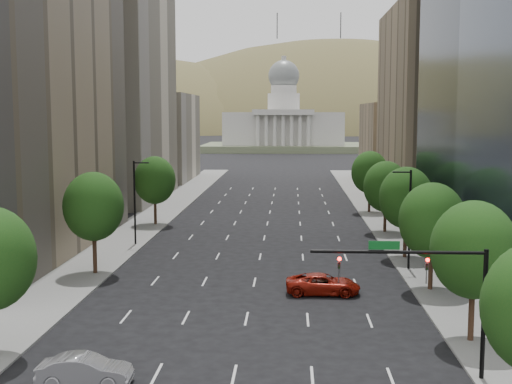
% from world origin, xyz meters
% --- Properties ---
extents(sidewalk_left, '(6.00, 200.00, 0.15)m').
position_xyz_m(sidewalk_left, '(-15.50, 60.00, 0.07)').
color(sidewalk_left, slate).
rests_on(sidewalk_left, ground).
extents(sidewalk_right, '(6.00, 200.00, 0.15)m').
position_xyz_m(sidewalk_right, '(15.50, 60.00, 0.07)').
color(sidewalk_right, slate).
rests_on(sidewalk_right, ground).
extents(midrise_cream_left, '(14.00, 30.00, 35.00)m').
position_xyz_m(midrise_cream_left, '(-25.00, 103.00, 17.50)').
color(midrise_cream_left, beige).
rests_on(midrise_cream_left, ground).
extents(filler_left, '(14.00, 26.00, 18.00)m').
position_xyz_m(filler_left, '(-25.00, 136.00, 9.00)').
color(filler_left, beige).
rests_on(filler_left, ground).
extents(parking_tan_right, '(14.00, 30.00, 30.00)m').
position_xyz_m(parking_tan_right, '(25.00, 100.00, 15.00)').
color(parking_tan_right, '#8C7759').
rests_on(parking_tan_right, ground).
extents(filler_right, '(14.00, 26.00, 16.00)m').
position_xyz_m(filler_right, '(25.00, 133.00, 8.00)').
color(filler_right, '#8C7759').
rests_on(filler_right, ground).
extents(tree_right_1, '(5.20, 5.20, 8.75)m').
position_xyz_m(tree_right_1, '(14.00, 36.00, 5.75)').
color(tree_right_1, '#382316').
rests_on(tree_right_1, ground).
extents(tree_right_2, '(5.20, 5.20, 8.61)m').
position_xyz_m(tree_right_2, '(14.00, 48.00, 5.60)').
color(tree_right_2, '#382316').
rests_on(tree_right_2, ground).
extents(tree_right_3, '(5.20, 5.20, 8.89)m').
position_xyz_m(tree_right_3, '(14.00, 60.00, 5.89)').
color(tree_right_3, '#382316').
rests_on(tree_right_3, ground).
extents(tree_right_4, '(5.20, 5.20, 8.46)m').
position_xyz_m(tree_right_4, '(14.00, 74.00, 5.46)').
color(tree_right_4, '#382316').
rests_on(tree_right_4, ground).
extents(tree_right_5, '(5.20, 5.20, 8.75)m').
position_xyz_m(tree_right_5, '(14.00, 90.00, 5.75)').
color(tree_right_5, '#382316').
rests_on(tree_right_5, ground).
extents(tree_left_1, '(5.20, 5.20, 8.97)m').
position_xyz_m(tree_left_1, '(-14.00, 52.00, 5.96)').
color(tree_left_1, '#382316').
rests_on(tree_left_1, ground).
extents(tree_left_2, '(5.20, 5.20, 8.68)m').
position_xyz_m(tree_left_2, '(-14.00, 78.00, 5.68)').
color(tree_left_2, '#382316').
rests_on(tree_left_2, ground).
extents(streetlight_rn, '(1.70, 0.20, 9.00)m').
position_xyz_m(streetlight_rn, '(13.44, 55.00, 4.84)').
color(streetlight_rn, black).
rests_on(streetlight_rn, ground).
extents(streetlight_ln, '(1.70, 0.20, 9.00)m').
position_xyz_m(streetlight_ln, '(-13.44, 65.00, 4.84)').
color(streetlight_ln, black).
rests_on(streetlight_ln, ground).
extents(traffic_signal, '(9.12, 0.40, 7.38)m').
position_xyz_m(traffic_signal, '(10.53, 30.00, 5.17)').
color(traffic_signal, black).
rests_on(traffic_signal, ground).
extents(capitol, '(60.00, 40.00, 35.20)m').
position_xyz_m(capitol, '(0.00, 249.71, 8.58)').
color(capitol, '#596647').
rests_on(capitol, ground).
extents(foothills, '(720.00, 413.00, 263.00)m').
position_xyz_m(foothills, '(34.67, 599.39, -37.78)').
color(foothills, brown).
rests_on(foothills, ground).
extents(car_silver, '(4.86, 1.81, 1.59)m').
position_xyz_m(car_silver, '(-7.53, 28.31, 0.79)').
color(car_silver, gray).
rests_on(car_silver, ground).
extents(car_red_far, '(5.75, 2.66, 1.59)m').
position_xyz_m(car_red_far, '(5.50, 46.58, 0.80)').
color(car_red_far, maroon).
rests_on(car_red_far, ground).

